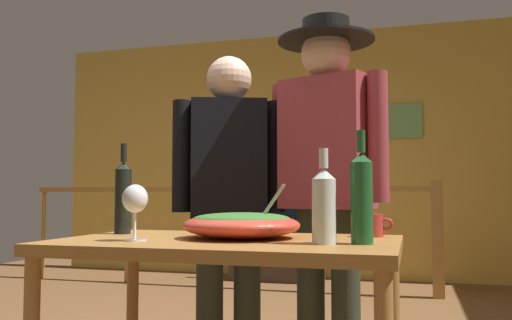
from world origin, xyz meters
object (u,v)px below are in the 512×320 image
(flat_screen_tv, at_px, (273,202))
(wine_bottle_dark, at_px, (123,196))
(serving_table, at_px, (228,265))
(stair_railing, at_px, (281,217))
(person_standing_left, at_px, (229,191))
(person_standing_right, at_px, (327,166))
(wine_glass, at_px, (135,201))
(wine_bottle_clear, at_px, (324,204))
(framed_picture, at_px, (400,121))
(tv_console, at_px, (274,255))
(salad_bowl, at_px, (242,224))
(wine_bottle_green, at_px, (362,196))
(mug_red, at_px, (373,225))

(flat_screen_tv, distance_m, wine_bottle_dark, 3.78)
(serving_table, bearing_deg, stair_railing, 100.36)
(serving_table, xyz_separation_m, wine_bottle_dark, (-0.48, 0.12, 0.24))
(flat_screen_tv, bearing_deg, person_standing_left, -79.57)
(person_standing_right, bearing_deg, person_standing_left, 19.87)
(wine_glass, bearing_deg, person_standing_right, 59.01)
(wine_glass, bearing_deg, wine_bottle_clear, 5.25)
(framed_picture, xyz_separation_m, wine_bottle_clear, (-0.16, -4.30, -0.82))
(person_standing_left, xyz_separation_m, person_standing_right, (0.48, -0.00, 0.12))
(wine_bottle_dark, bearing_deg, wine_bottle_clear, -14.81)
(tv_console, distance_m, person_standing_right, 3.47)
(wine_bottle_clear, bearing_deg, framed_picture, 87.93)
(wine_bottle_clear, distance_m, person_standing_left, 1.00)
(stair_railing, relative_size, flat_screen_tv, 6.36)
(person_standing_left, bearing_deg, framed_picture, -121.91)
(tv_console, xyz_separation_m, serving_table, (0.83, -3.92, 0.41))
(salad_bowl, xyz_separation_m, wine_bottle_green, (0.43, -0.11, 0.10))
(wine_bottle_dark, bearing_deg, wine_bottle_green, -11.10)
(flat_screen_tv, relative_size, person_standing_left, 0.42)
(mug_red, relative_size, person_standing_left, 0.07)
(flat_screen_tv, height_order, serving_table, flat_screen_tv)
(mug_red, bearing_deg, person_standing_left, 147.15)
(wine_bottle_green, distance_m, person_standing_left, 1.04)
(stair_railing, bearing_deg, person_standing_left, -82.00)
(mug_red, bearing_deg, wine_bottle_clear, -110.45)
(tv_console, height_order, person_standing_left, person_standing_left)
(wine_glass, height_order, person_standing_left, person_standing_left)
(flat_screen_tv, height_order, wine_bottle_dark, wine_bottle_dark)
(serving_table, relative_size, mug_red, 10.13)
(framed_picture, relative_size, wine_bottle_green, 1.27)
(wine_bottle_green, relative_size, person_standing_right, 0.21)
(salad_bowl, relative_size, wine_glass, 2.21)
(wine_bottle_clear, bearing_deg, serving_table, 164.74)
(flat_screen_tv, bearing_deg, mug_red, -70.32)
(wine_bottle_clear, bearing_deg, wine_bottle_dark, 165.19)
(wine_bottle_green, bearing_deg, wine_bottle_dark, 168.90)
(flat_screen_tv, distance_m, person_standing_left, 3.23)
(stair_railing, height_order, tv_console, stair_railing)
(salad_bowl, bearing_deg, wine_bottle_clear, -24.55)
(stair_railing, xyz_separation_m, person_standing_right, (0.85, -2.63, 0.35))
(wine_bottle_dark, relative_size, person_standing_left, 0.22)
(person_standing_right, bearing_deg, tv_console, -51.78)
(flat_screen_tv, bearing_deg, salad_bowl, -77.36)
(tv_console, relative_size, person_standing_left, 0.56)
(salad_bowl, relative_size, wine_bottle_green, 1.17)
(wine_glass, xyz_separation_m, person_standing_left, (0.04, 0.86, 0.04))
(flat_screen_tv, xyz_separation_m, wine_glass, (0.55, -4.04, 0.06))
(flat_screen_tv, bearing_deg, wine_bottle_dark, -84.76)
(flat_screen_tv, relative_size, mug_red, 5.79)
(tv_console, xyz_separation_m, salad_bowl, (0.86, -3.87, 0.55))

